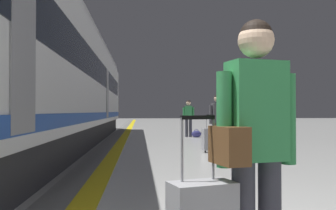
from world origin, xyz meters
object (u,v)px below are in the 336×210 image
(passenger_near, at_px, (188,116))
(passenger_mid, at_px, (218,118))
(duffel_bag_near, at_px, (196,134))
(suitcase_mid, at_px, (209,139))
(high_speed_train, at_px, (26,57))
(traveller_foreground, at_px, (254,137))

(passenger_near, height_order, passenger_mid, passenger_near)
(duffel_bag_near, relative_size, suitcase_mid, 0.41)
(high_speed_train, distance_m, suitcase_mid, 5.31)
(suitcase_mid, bearing_deg, passenger_mid, 47.22)
(traveller_foreground, bearing_deg, duffel_bag_near, 82.65)
(passenger_mid, xyz_separation_m, suitcase_mid, (-0.32, -0.35, -0.59))
(traveller_foreground, bearing_deg, suitcase_mid, 81.22)
(duffel_bag_near, height_order, passenger_mid, passenger_mid)
(traveller_foreground, distance_m, suitcase_mid, 8.26)
(traveller_foreground, bearing_deg, passenger_mid, 79.47)
(passenger_mid, height_order, suitcase_mid, passenger_mid)
(traveller_foreground, xyz_separation_m, passenger_mid, (1.58, 8.49, -0.04))
(traveller_foreground, xyz_separation_m, suitcase_mid, (1.26, 8.14, -0.63))
(traveller_foreground, height_order, suitcase_mid, traveller_foreground)
(traveller_foreground, distance_m, duffel_bag_near, 14.32)
(duffel_bag_near, xyz_separation_m, passenger_mid, (-0.25, -5.69, 0.81))
(traveller_foreground, height_order, passenger_near, traveller_foreground)
(high_speed_train, relative_size, passenger_mid, 19.68)
(high_speed_train, relative_size, passenger_near, 19.53)
(traveller_foreground, height_order, passenger_mid, traveller_foreground)
(passenger_near, height_order, suitcase_mid, passenger_near)
(high_speed_train, xyz_separation_m, duffel_bag_near, (5.34, 7.00, -2.35))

